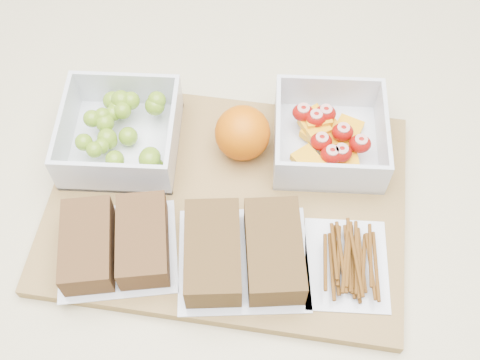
{
  "coord_description": "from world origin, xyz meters",
  "views": [
    {
      "loc": [
        0.03,
        -0.37,
        1.54
      ],
      "look_at": [
        0.01,
        0.0,
        0.93
      ],
      "focal_mm": 45.0,
      "sensor_mm": 36.0,
      "label": 1
    }
  ],
  "objects_px": {
    "sandwich_bag_center": "(243,252)",
    "fruit_container": "(329,137)",
    "grape_container": "(122,132)",
    "sandwich_bag_left": "(115,243)",
    "pretzel_bag": "(348,260)",
    "cutting_board": "(227,202)",
    "orange": "(243,133)"
  },
  "relations": [
    {
      "from": "sandwich_bag_center",
      "to": "fruit_container",
      "type": "bearing_deg",
      "value": 58.54
    },
    {
      "from": "fruit_container",
      "to": "grape_container",
      "type": "bearing_deg",
      "value": -178.42
    },
    {
      "from": "sandwich_bag_left",
      "to": "pretzel_bag",
      "type": "distance_m",
      "value": 0.26
    },
    {
      "from": "cutting_board",
      "to": "sandwich_bag_left",
      "type": "height_order",
      "value": "sandwich_bag_left"
    },
    {
      "from": "sandwich_bag_left",
      "to": "sandwich_bag_center",
      "type": "height_order",
      "value": "sandwich_bag_center"
    },
    {
      "from": "orange",
      "to": "pretzel_bag",
      "type": "xyz_separation_m",
      "value": [
        0.12,
        -0.15,
        -0.02
      ]
    },
    {
      "from": "cutting_board",
      "to": "pretzel_bag",
      "type": "bearing_deg",
      "value": -23.81
    },
    {
      "from": "pretzel_bag",
      "to": "grape_container",
      "type": "bearing_deg",
      "value": 150.74
    },
    {
      "from": "grape_container",
      "to": "sandwich_bag_left",
      "type": "height_order",
      "value": "grape_container"
    },
    {
      "from": "cutting_board",
      "to": "sandwich_bag_left",
      "type": "xyz_separation_m",
      "value": [
        -0.12,
        -0.07,
        0.03
      ]
    },
    {
      "from": "orange",
      "to": "sandwich_bag_center",
      "type": "height_order",
      "value": "orange"
    },
    {
      "from": "sandwich_bag_left",
      "to": "orange",
      "type": "bearing_deg",
      "value": 47.54
    },
    {
      "from": "fruit_container",
      "to": "pretzel_bag",
      "type": "xyz_separation_m",
      "value": [
        0.02,
        -0.16,
        -0.01
      ]
    },
    {
      "from": "orange",
      "to": "sandwich_bag_center",
      "type": "relative_size",
      "value": 0.44
    },
    {
      "from": "pretzel_bag",
      "to": "fruit_container",
      "type": "bearing_deg",
      "value": 96.38
    },
    {
      "from": "cutting_board",
      "to": "fruit_container",
      "type": "distance_m",
      "value": 0.15
    },
    {
      "from": "orange",
      "to": "pretzel_bag",
      "type": "relative_size",
      "value": 0.6
    },
    {
      "from": "orange",
      "to": "sandwich_bag_left",
      "type": "relative_size",
      "value": 0.46
    },
    {
      "from": "grape_container",
      "to": "sandwich_bag_left",
      "type": "relative_size",
      "value": 0.94
    },
    {
      "from": "cutting_board",
      "to": "sandwich_bag_left",
      "type": "distance_m",
      "value": 0.14
    },
    {
      "from": "grape_container",
      "to": "fruit_container",
      "type": "distance_m",
      "value": 0.25
    },
    {
      "from": "grape_container",
      "to": "sandwich_bag_left",
      "type": "bearing_deg",
      "value": -84.41
    },
    {
      "from": "fruit_container",
      "to": "sandwich_bag_left",
      "type": "relative_size",
      "value": 0.9
    },
    {
      "from": "sandwich_bag_left",
      "to": "pretzel_bag",
      "type": "bearing_deg",
      "value": -1.11
    },
    {
      "from": "grape_container",
      "to": "orange",
      "type": "height_order",
      "value": "orange"
    },
    {
      "from": "orange",
      "to": "sandwich_bag_left",
      "type": "height_order",
      "value": "orange"
    },
    {
      "from": "fruit_container",
      "to": "pretzel_bag",
      "type": "bearing_deg",
      "value": -83.62
    },
    {
      "from": "fruit_container",
      "to": "sandwich_bag_left",
      "type": "distance_m",
      "value": 0.28
    },
    {
      "from": "pretzel_bag",
      "to": "sandwich_bag_left",
      "type": "bearing_deg",
      "value": 178.89
    },
    {
      "from": "orange",
      "to": "sandwich_bag_center",
      "type": "distance_m",
      "value": 0.15
    },
    {
      "from": "cutting_board",
      "to": "sandwich_bag_center",
      "type": "xyz_separation_m",
      "value": [
        0.02,
        -0.08,
        0.03
      ]
    },
    {
      "from": "cutting_board",
      "to": "pretzel_bag",
      "type": "relative_size",
      "value": 3.75
    }
  ]
}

